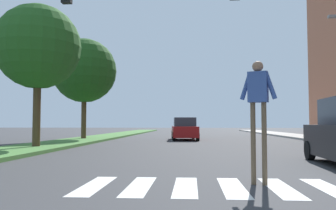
% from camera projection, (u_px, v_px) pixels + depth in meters
% --- Properties ---
extents(ground_plane, '(140.00, 140.00, 0.00)m').
position_uv_depth(ground_plane, '(201.00, 138.00, 29.23)').
color(ground_plane, '#38383A').
extents(crosswalk, '(5.85, 2.20, 0.01)m').
position_uv_depth(crosswalk, '(233.00, 187.00, 6.63)').
color(crosswalk, silver).
rests_on(crosswalk, ground_plane).
extents(median_strip, '(3.14, 64.00, 0.15)m').
position_uv_depth(median_strip, '(98.00, 138.00, 27.81)').
color(median_strip, '#477A38').
rests_on(median_strip, ground_plane).
extents(tree_mid, '(4.07, 4.07, 6.80)m').
position_uv_depth(tree_mid, '(38.00, 47.00, 16.63)').
color(tree_mid, '#4C3823').
rests_on(tree_mid, median_strip).
extents(tree_far, '(4.67, 4.67, 7.27)m').
position_uv_depth(tree_far, '(84.00, 71.00, 25.30)').
color(tree_far, '#4C3823').
rests_on(tree_far, median_strip).
extents(sidewalk_right, '(3.00, 64.00, 0.15)m').
position_uv_depth(sidewalk_right, '(316.00, 138.00, 26.65)').
color(sidewalk_right, '#9E9991').
rests_on(sidewalk_right, ground_plane).
extents(traffic_light_gantry, '(8.87, 0.30, 6.00)m').
position_uv_depth(traffic_light_gantry, '(65.00, 15.00, 9.97)').
color(traffic_light_gantry, gold).
rests_on(traffic_light_gantry, median_strip).
extents(pedestrian_performer, '(0.73, 0.36, 2.49)m').
position_uv_depth(pedestrian_performer, '(258.00, 102.00, 6.98)').
color(pedestrian_performer, brown).
rests_on(pedestrian_performer, ground_plane).
extents(sedan_midblock, '(2.19, 4.69, 1.66)m').
position_uv_depth(sedan_midblock, '(184.00, 129.00, 25.85)').
color(sedan_midblock, maroon).
rests_on(sedan_midblock, ground_plane).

